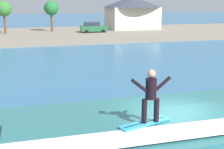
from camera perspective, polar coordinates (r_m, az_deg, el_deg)
wave_crest at (r=10.57m, az=6.83°, el=-11.54°), size 10.79×4.65×1.66m
surfboard at (r=9.34m, az=6.10°, el=-8.90°), size 1.73×0.89×0.06m
surfer at (r=9.06m, az=7.20°, el=-3.46°), size 1.24×0.32×1.60m
shoreline_bank at (r=50.41m, az=-10.29°, el=7.35°), size 120.00×26.07×0.15m
car_far_shore at (r=52.00m, az=-3.51°, el=8.68°), size 4.33×2.30×1.86m
house_gabled_white at (r=59.06m, az=3.70°, el=11.68°), size 10.92×10.92×6.04m
tree_tall_bare at (r=52.32m, az=-19.37°, el=11.33°), size 2.40×2.40×5.25m
tree_short_bushy at (r=53.97m, az=-11.17°, el=11.87°), size 2.42×2.42×5.27m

